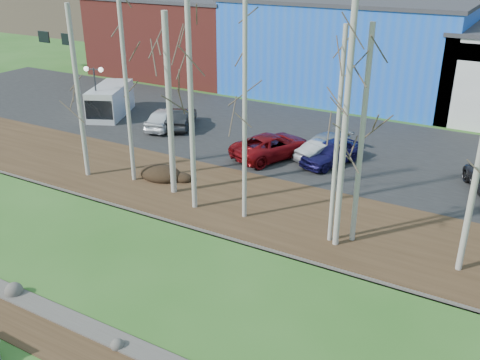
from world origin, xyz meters
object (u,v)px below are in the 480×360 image
Objects in this scene: car_3 at (323,146)px; car_5 at (325,151)px; car_4 at (331,152)px; van_grey at (110,101)px; street_lamp at (94,79)px; car_1 at (181,118)px; car_2 at (272,146)px; car_0 at (165,118)px.

car_3 is 0.78m from car_5.
van_grey is (-18.56, 0.92, 0.41)m from car_4.
van_grey is at bearing 78.39° from street_lamp.
car_1 reaches higher than car_3.
car_5 is (0.41, -0.66, -0.01)m from car_3.
street_lamp reaches higher than car_1.
van_grey is (-17.60, -0.11, 0.50)m from car_3.
van_grey reaches higher than car_2.
street_lamp is at bearing -7.76° from car_1.
van_grey is at bearing -163.93° from car_4.
car_1 is at bearing -167.43° from car_4.
street_lamp is 15.12m from car_2.
car_1 is 1.00× the size of car_4.
car_4 is at bearing -26.57° from van_grey.
street_lamp is 2.48m from van_grey.
street_lamp is 18.67m from car_4.
car_3 is (2.64, 1.79, -0.11)m from car_2.
street_lamp is 17.80m from car_3.
car_4 is 1.11× the size of car_5.
car_2 is at bearing 142.66° from car_1.
street_lamp is 0.93× the size of car_0.
car_2 is 1.22× the size of car_3.
car_4 is at bearing -145.43° from car_2.
street_lamp is at bearing 21.39° from car_2.
car_2 is 3.19m from car_3.
car_1 is (6.41, 1.80, -2.51)m from street_lamp.
car_1 is at bearing 1.79° from street_lamp.
van_grey is (-14.97, 1.68, 0.39)m from car_2.
car_5 is at bearing -11.27° from street_lamp.
street_lamp is at bearing -159.69° from car_4.
van_grey is (-6.46, -0.42, 0.44)m from car_1.
car_4 is 0.76× the size of van_grey.
car_3 is (11.14, -0.31, -0.06)m from car_1.
car_4 is at bearing -30.08° from car_3.
car_5 is (17.96, 0.82, -2.58)m from street_lamp.
car_0 is 13.03m from car_4.
car_3 is at bearing -9.04° from street_lamp.
car_4 is 0.66m from car_5.
street_lamp reaches higher than car_4.
car_1 is 1.11× the size of car_5.
car_0 is at bearing -160.88° from car_3.
van_grey reaches higher than car_0.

